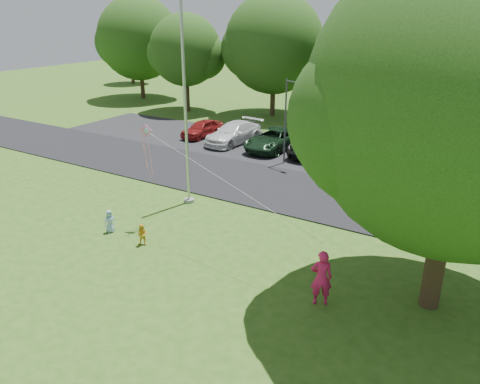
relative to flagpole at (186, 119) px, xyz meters
The scene contains 14 objects.
ground 7.39m from the flagpole, 55.01° to the right, with size 120.00×120.00×0.00m, color #2F5717.
park_road 6.73m from the flagpole, 48.81° to the left, with size 60.00×6.00×0.06m, color black.
parking_strip 11.82m from the flagpole, 71.57° to the left, with size 42.00×7.00×0.06m, color black.
flagpole is the anchor object (origin of this frame).
street_lamp 8.13m from the flagpole, 79.92° to the left, with size 1.41×0.58×5.17m.
trash_can 8.60m from the flagpole, 53.57° to the left, with size 0.59×0.59×0.93m.
big_tree 12.33m from the flagpole, 13.90° to the right, with size 9.43×8.80×10.95m.
tree_row 19.95m from the flagpole, 75.18° to the left, with size 64.35×11.94×10.88m.
horizon_trees 29.85m from the flagpole, 75.32° to the left, with size 77.46×7.20×7.02m.
parked_cars 11.40m from the flagpole, 74.74° to the left, with size 22.46×5.80×1.47m.
woman 10.48m from the flagpole, 27.52° to the right, with size 0.70×0.46×1.91m, color #DD1D5D.
child_yellow 6.03m from the flagpole, 75.42° to the right, with size 0.45×0.35×0.92m, color gold.
child_blue 5.82m from the flagpole, 100.51° to the right, with size 0.49×0.32×1.01m, color #90B6DD.
kite 3.09m from the flagpole, 79.59° to the right, with size 8.90×1.92×2.41m.
Camera 1 is at (9.89, -11.90, 8.92)m, focal length 35.00 mm.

